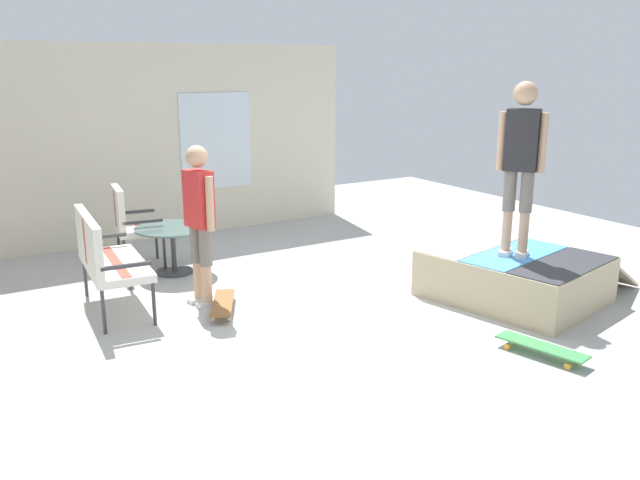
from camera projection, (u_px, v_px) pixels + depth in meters
ground_plane at (325, 313)px, 6.91m from camera, size 12.00×12.00×0.10m
house_facade at (155, 143)px, 9.43m from camera, size 0.23×6.00×2.73m
skate_ramp at (515, 275)px, 7.15m from camera, size 2.05×2.34×0.51m
patio_bench at (103, 254)px, 6.65m from camera, size 1.29×0.65×1.02m
patio_chair_near_house at (130, 220)px, 8.12m from camera, size 0.69×0.63×1.02m
patio_table at (173, 241)px, 7.97m from camera, size 0.90×0.90×0.57m
person_watching at (199, 214)px, 6.78m from camera, size 0.47×0.29×1.67m
person_skater at (521, 155)px, 6.72m from camera, size 0.41×0.35×1.79m
skateboard_by_bench at (223, 303)px, 6.80m from camera, size 0.80×0.54×0.10m
skateboard_spare at (541, 347)px, 5.75m from camera, size 0.82×0.38×0.10m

